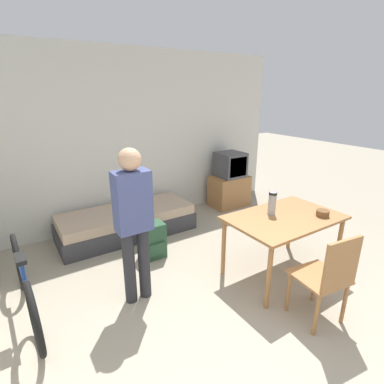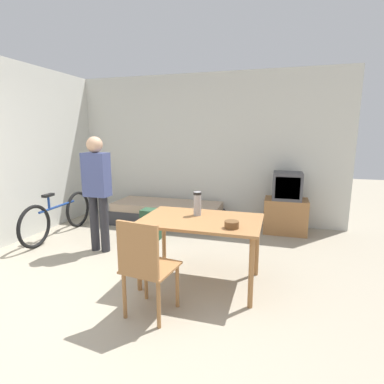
{
  "view_description": "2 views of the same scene",
  "coord_description": "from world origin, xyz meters",
  "px_view_note": "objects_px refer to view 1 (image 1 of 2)",
  "views": [
    {
      "loc": [
        -1.77,
        -1.07,
        2.08
      ],
      "look_at": [
        0.04,
        1.74,
        0.94
      ],
      "focal_mm": 28.0,
      "sensor_mm": 36.0,
      "label": 1
    },
    {
      "loc": [
        1.57,
        -2.03,
        1.64
      ],
      "look_at": [
        0.46,
        1.75,
        0.86
      ],
      "focal_mm": 28.0,
      "sensor_mm": 36.0,
      "label": 2
    }
  ],
  "objects_px": {
    "tv": "(229,182)",
    "person_standing": "(134,217)",
    "wooden_chair": "(329,275)",
    "backpack": "(153,241)",
    "dining_table": "(284,223)",
    "bicycle": "(25,285)",
    "thermos_flask": "(272,202)",
    "daybed": "(127,222)",
    "mate_bowl": "(323,213)"
  },
  "relations": [
    {
      "from": "tv",
      "to": "mate_bowl",
      "type": "relative_size",
      "value": 7.24
    },
    {
      "from": "tv",
      "to": "dining_table",
      "type": "height_order",
      "value": "tv"
    },
    {
      "from": "dining_table",
      "to": "mate_bowl",
      "type": "distance_m",
      "value": 0.44
    },
    {
      "from": "wooden_chair",
      "to": "backpack",
      "type": "height_order",
      "value": "wooden_chair"
    },
    {
      "from": "thermos_flask",
      "to": "backpack",
      "type": "bearing_deg",
      "value": 135.13
    },
    {
      "from": "tv",
      "to": "person_standing",
      "type": "height_order",
      "value": "person_standing"
    },
    {
      "from": "dining_table",
      "to": "thermos_flask",
      "type": "distance_m",
      "value": 0.27
    },
    {
      "from": "wooden_chair",
      "to": "backpack",
      "type": "bearing_deg",
      "value": 112.65
    },
    {
      "from": "wooden_chair",
      "to": "bicycle",
      "type": "distance_m",
      "value": 2.81
    },
    {
      "from": "daybed",
      "to": "thermos_flask",
      "type": "xyz_separation_m",
      "value": [
        1.07,
        -1.82,
        0.68
      ]
    },
    {
      "from": "dining_table",
      "to": "mate_bowl",
      "type": "bearing_deg",
      "value": -31.67
    },
    {
      "from": "thermos_flask",
      "to": "mate_bowl",
      "type": "bearing_deg",
      "value": -38.55
    },
    {
      "from": "daybed",
      "to": "bicycle",
      "type": "distance_m",
      "value": 1.83
    },
    {
      "from": "tv",
      "to": "dining_table",
      "type": "relative_size",
      "value": 0.8
    },
    {
      "from": "daybed",
      "to": "tv",
      "type": "distance_m",
      "value": 2.08
    },
    {
      "from": "wooden_chair",
      "to": "mate_bowl",
      "type": "distance_m",
      "value": 0.9
    },
    {
      "from": "wooden_chair",
      "to": "backpack",
      "type": "relative_size",
      "value": 1.96
    },
    {
      "from": "mate_bowl",
      "to": "backpack",
      "type": "bearing_deg",
      "value": 136.91
    },
    {
      "from": "person_standing",
      "to": "mate_bowl",
      "type": "height_order",
      "value": "person_standing"
    },
    {
      "from": "dining_table",
      "to": "thermos_flask",
      "type": "xyz_separation_m",
      "value": [
        -0.08,
        0.13,
        0.23
      ]
    },
    {
      "from": "wooden_chair",
      "to": "mate_bowl",
      "type": "height_order",
      "value": "wooden_chair"
    },
    {
      "from": "tv",
      "to": "backpack",
      "type": "bearing_deg",
      "value": -155.88
    },
    {
      "from": "bicycle",
      "to": "backpack",
      "type": "distance_m",
      "value": 1.52
    },
    {
      "from": "tv",
      "to": "mate_bowl",
      "type": "height_order",
      "value": "tv"
    },
    {
      "from": "bicycle",
      "to": "thermos_flask",
      "type": "bearing_deg",
      "value": -15.65
    },
    {
      "from": "daybed",
      "to": "wooden_chair",
      "type": "bearing_deg",
      "value": -72.76
    },
    {
      "from": "bicycle",
      "to": "dining_table",
      "type": "bearing_deg",
      "value": -17.8
    },
    {
      "from": "dining_table",
      "to": "wooden_chair",
      "type": "xyz_separation_m",
      "value": [
        -0.3,
        -0.78,
        -0.13
      ]
    },
    {
      "from": "person_standing",
      "to": "tv",
      "type": "bearing_deg",
      "value": 32.03
    },
    {
      "from": "thermos_flask",
      "to": "mate_bowl",
      "type": "height_order",
      "value": "thermos_flask"
    },
    {
      "from": "daybed",
      "to": "wooden_chair",
      "type": "distance_m",
      "value": 2.88
    },
    {
      "from": "person_standing",
      "to": "bicycle",
      "type": "bearing_deg",
      "value": 160.71
    },
    {
      "from": "thermos_flask",
      "to": "daybed",
      "type": "bearing_deg",
      "value": 120.42
    },
    {
      "from": "daybed",
      "to": "thermos_flask",
      "type": "distance_m",
      "value": 2.22
    },
    {
      "from": "mate_bowl",
      "to": "backpack",
      "type": "height_order",
      "value": "mate_bowl"
    },
    {
      "from": "daybed",
      "to": "backpack",
      "type": "distance_m",
      "value": 0.8
    },
    {
      "from": "wooden_chair",
      "to": "bicycle",
      "type": "bearing_deg",
      "value": 144.81
    },
    {
      "from": "backpack",
      "to": "thermos_flask",
      "type": "bearing_deg",
      "value": -44.87
    },
    {
      "from": "dining_table",
      "to": "thermos_flask",
      "type": "bearing_deg",
      "value": 121.53
    },
    {
      "from": "bicycle",
      "to": "wooden_chair",
      "type": "bearing_deg",
      "value": -35.19
    },
    {
      "from": "backpack",
      "to": "tv",
      "type": "bearing_deg",
      "value": 24.12
    },
    {
      "from": "bicycle",
      "to": "person_standing",
      "type": "bearing_deg",
      "value": -19.29
    },
    {
      "from": "bicycle",
      "to": "mate_bowl",
      "type": "bearing_deg",
      "value": -19.68
    },
    {
      "from": "thermos_flask",
      "to": "wooden_chair",
      "type": "bearing_deg",
      "value": -103.7
    },
    {
      "from": "mate_bowl",
      "to": "backpack",
      "type": "distance_m",
      "value": 2.09
    },
    {
      "from": "bicycle",
      "to": "person_standing",
      "type": "distance_m",
      "value": 1.21
    },
    {
      "from": "dining_table",
      "to": "tv",
      "type": "bearing_deg",
      "value": 66.01
    },
    {
      "from": "dining_table",
      "to": "backpack",
      "type": "height_order",
      "value": "dining_table"
    },
    {
      "from": "daybed",
      "to": "wooden_chair",
      "type": "xyz_separation_m",
      "value": [
        0.85,
        -2.73,
        0.32
      ]
    },
    {
      "from": "tv",
      "to": "dining_table",
      "type": "bearing_deg",
      "value": -113.99
    }
  ]
}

